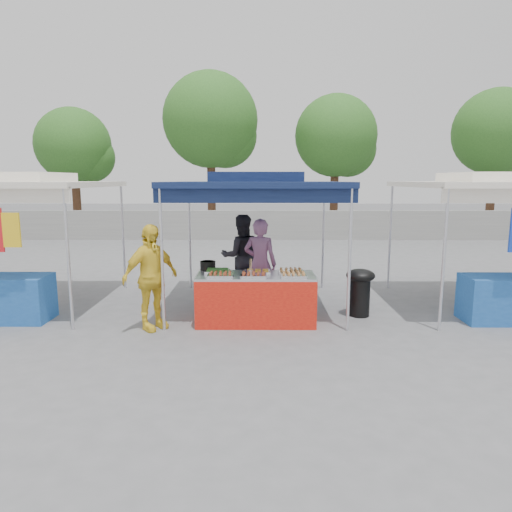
{
  "coord_description": "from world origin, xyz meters",
  "views": [
    {
      "loc": [
        0.04,
        -7.67,
        2.43
      ],
      "look_at": [
        0.0,
        0.6,
        1.05
      ],
      "focal_mm": 32.0,
      "sensor_mm": 36.0,
      "label": 1
    }
  ],
  "objects_px": {
    "vendor_table": "(256,299)",
    "cooking_pot": "(208,266)",
    "helper_man": "(241,256)",
    "wok_burner": "(360,288)",
    "customer_person": "(151,277)",
    "vendor_woman": "(260,264)"
  },
  "relations": [
    {
      "from": "vendor_table",
      "to": "customer_person",
      "type": "height_order",
      "value": "customer_person"
    },
    {
      "from": "vendor_table",
      "to": "cooking_pot",
      "type": "xyz_separation_m",
      "value": [
        -0.86,
        0.39,
        0.5
      ]
    },
    {
      "from": "cooking_pot",
      "to": "helper_man",
      "type": "bearing_deg",
      "value": 68.03
    },
    {
      "from": "vendor_table",
      "to": "vendor_woman",
      "type": "bearing_deg",
      "value": 85.09
    },
    {
      "from": "vendor_woman",
      "to": "customer_person",
      "type": "xyz_separation_m",
      "value": [
        -1.79,
        -1.24,
        0.01
      ]
    },
    {
      "from": "wok_burner",
      "to": "helper_man",
      "type": "bearing_deg",
      "value": 138.75
    },
    {
      "from": "wok_burner",
      "to": "helper_man",
      "type": "distance_m",
      "value": 2.57
    },
    {
      "from": "vendor_woman",
      "to": "wok_burner",
      "type": "bearing_deg",
      "value": -179.53
    },
    {
      "from": "cooking_pot",
      "to": "vendor_woman",
      "type": "bearing_deg",
      "value": 29.07
    },
    {
      "from": "cooking_pot",
      "to": "vendor_woman",
      "type": "distance_m",
      "value": 1.07
    },
    {
      "from": "wok_burner",
      "to": "customer_person",
      "type": "xyz_separation_m",
      "value": [
        -3.58,
        -0.76,
        0.36
      ]
    },
    {
      "from": "cooking_pot",
      "to": "helper_man",
      "type": "xyz_separation_m",
      "value": [
        0.55,
        1.35,
        -0.06
      ]
    },
    {
      "from": "helper_man",
      "to": "vendor_woman",
      "type": "bearing_deg",
      "value": 104.87
    },
    {
      "from": "cooking_pot",
      "to": "wok_burner",
      "type": "height_order",
      "value": "cooking_pot"
    },
    {
      "from": "wok_burner",
      "to": "cooking_pot",
      "type": "bearing_deg",
      "value": 170.62
    },
    {
      "from": "vendor_woman",
      "to": "customer_person",
      "type": "relative_size",
      "value": 0.99
    },
    {
      "from": "vendor_table",
      "to": "vendor_woman",
      "type": "height_order",
      "value": "vendor_woman"
    },
    {
      "from": "wok_burner",
      "to": "helper_man",
      "type": "relative_size",
      "value": 0.5
    },
    {
      "from": "vendor_woman",
      "to": "customer_person",
      "type": "distance_m",
      "value": 2.17
    },
    {
      "from": "helper_man",
      "to": "vendor_table",
      "type": "bearing_deg",
      "value": 90.12
    },
    {
      "from": "wok_burner",
      "to": "customer_person",
      "type": "height_order",
      "value": "customer_person"
    },
    {
      "from": "customer_person",
      "to": "helper_man",
      "type": "bearing_deg",
      "value": 8.92
    }
  ]
}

